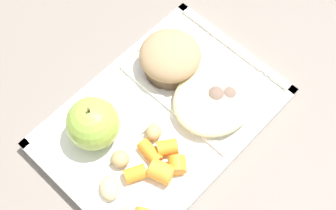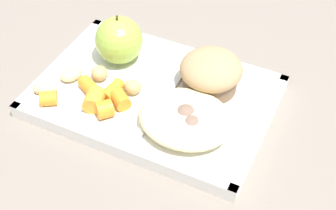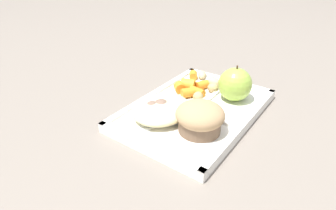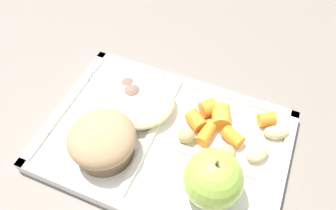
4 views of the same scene
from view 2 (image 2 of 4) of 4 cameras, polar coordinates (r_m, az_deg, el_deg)
ground at (r=0.73m, az=-1.66°, el=0.44°), size 6.00×6.00×0.00m
lunch_tray at (r=0.72m, az=-1.70°, el=0.93°), size 0.34×0.23×0.02m
green_apple at (r=0.76m, az=-5.78°, el=7.59°), size 0.07×0.07×0.08m
bran_muffin at (r=0.71m, az=5.06°, el=3.81°), size 0.09×0.09×0.06m
carrot_slice_near_corner at (r=0.71m, az=-13.84°, el=0.73°), size 0.03×0.03×0.02m
carrot_slice_back at (r=0.68m, az=-7.44°, el=-0.49°), size 0.03×0.03×0.03m
carrot_slice_diagonal at (r=0.69m, az=-8.67°, el=0.60°), size 0.04×0.04×0.03m
carrot_slice_large at (r=0.72m, az=-9.30°, el=2.22°), size 0.04×0.03×0.02m
carrot_slice_center at (r=0.71m, az=-6.53°, el=1.73°), size 0.02×0.04×0.02m
carrot_slice_small at (r=0.69m, az=-5.60°, el=0.65°), size 0.04×0.03×0.02m
potato_chunk_small at (r=0.71m, az=-4.15°, el=2.11°), size 0.03×0.03×0.02m
potato_chunk_browned at (r=0.75m, az=-11.29°, el=3.53°), size 0.04×0.04×0.02m
potato_chunk_wedge at (r=0.74m, az=-8.07°, el=3.70°), size 0.03×0.03×0.02m
potato_chunk_corner at (r=0.73m, az=-14.25°, el=1.88°), size 0.04×0.03×0.02m
egg_noodle_pile at (r=0.66m, az=2.08°, el=-1.58°), size 0.13×0.11×0.03m
meatball_back at (r=0.65m, az=2.21°, el=-1.94°), size 0.03×0.03×0.03m
meatball_center at (r=0.66m, az=2.06°, el=-1.50°), size 0.04×0.04×0.04m
meatball_side at (r=0.67m, az=2.44°, el=-0.43°), size 0.03×0.03×0.03m
meatball_front at (r=0.65m, az=2.74°, el=-2.64°), size 0.04×0.04×0.04m
plastic_fork at (r=0.67m, az=5.31°, el=-2.54°), size 0.13×0.12×0.00m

